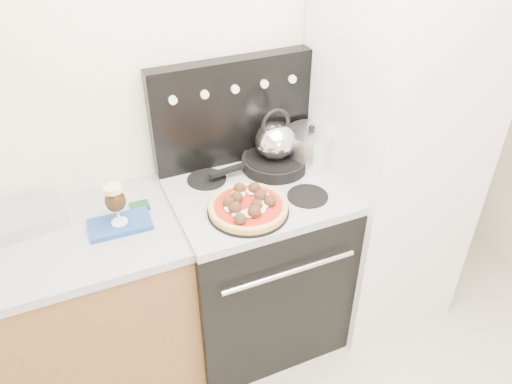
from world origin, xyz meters
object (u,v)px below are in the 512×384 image
pizza_pan (248,211)px  skillet (275,162)px  fridge (390,153)px  stove_body (256,266)px  beer_glass (116,205)px  pizza (248,205)px  oven_mitt (120,224)px  base_cabinet (21,335)px  stock_pot (310,148)px  tea_kettle (275,138)px

pizza_pan → skillet: bearing=47.3°
fridge → pizza_pan: (-0.80, -0.12, -0.02)m
stove_body → fridge: fridge is taller
beer_glass → pizza: 0.53m
oven_mitt → pizza: pizza is taller
base_cabinet → fridge: (1.80, -0.05, 0.52)m
stove_body → stock_pot: bearing=16.3°
skillet → tea_kettle: bearing=0.0°
oven_mitt → pizza: (0.51, -0.14, 0.04)m
beer_glass → base_cabinet: bearing=176.5°
fridge → oven_mitt: 1.31m
base_cabinet → stove_body: stove_body is taller
fridge → pizza_pan: fridge is taller
skillet → stock_pot: bearing=-9.5°
oven_mitt → pizza: size_ratio=0.76×
stove_body → pizza: size_ratio=2.66×
skillet → tea_kettle: tea_kettle is taller
base_cabinet → stove_body: size_ratio=1.65×
beer_glass → fridge: bearing=-0.9°
base_cabinet → stock_pot: (1.43, 0.07, 0.57)m
stove_body → fridge: (0.70, -0.03, 0.51)m
base_cabinet → tea_kettle: (1.25, 0.10, 0.65)m
oven_mitt → skillet: 0.77m
pizza_pan → tea_kettle: (0.25, 0.27, 0.15)m
oven_mitt → skillet: bearing=9.6°
beer_glass → stock_pot: beer_glass is taller
pizza → tea_kettle: 0.39m
stock_pot → pizza_pan: bearing=-150.1°
base_cabinet → pizza_pan: 1.13m
pizza_pan → skillet: skillet is taller
beer_glass → pizza_pan: 0.53m
base_cabinet → fridge: size_ratio=0.76×
tea_kettle → skillet: bearing=0.0°
stove_body → beer_glass: bearing=-179.5°
fridge → tea_kettle: 0.58m
oven_mitt → stock_pot: bearing=6.1°
stove_body → pizza: pizza is taller
base_cabinet → tea_kettle: tea_kettle is taller
stock_pot → fridge: bearing=-17.5°
stove_body → oven_mitt: oven_mitt is taller
base_cabinet → beer_glass: 0.77m
base_cabinet → skillet: skillet is taller
skillet → base_cabinet: bearing=-175.5°
tea_kettle → stock_pot: size_ratio=0.92×
tea_kettle → oven_mitt: bearing=175.7°
beer_glass → tea_kettle: 0.77m
pizza → skillet: 0.37m
tea_kettle → pizza: bearing=-146.6°
base_cabinet → skillet: size_ratio=4.68×
pizza → skillet: bearing=47.3°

